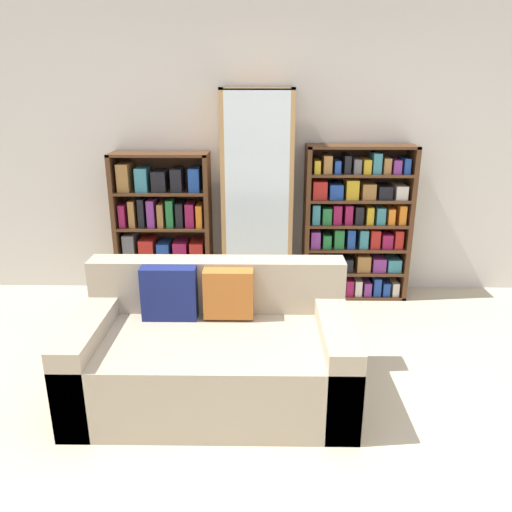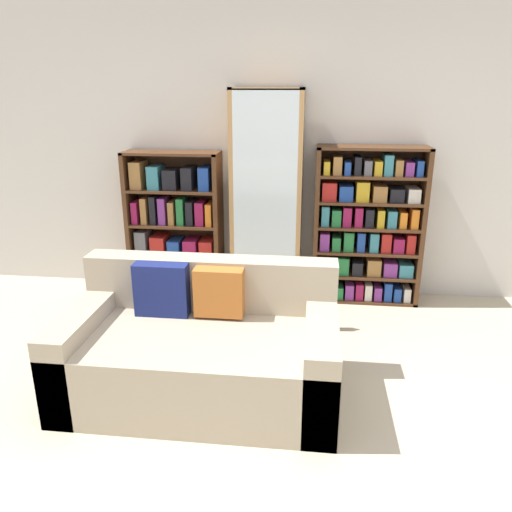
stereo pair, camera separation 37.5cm
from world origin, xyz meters
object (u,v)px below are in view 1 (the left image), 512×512
object	(u,v)px
couch	(214,353)
bookshelf_right	(355,225)
wine_bottle	(329,309)
display_cabinet	(257,198)
bookshelf_left	(163,230)

from	to	relation	value
couch	bookshelf_right	distance (m)	2.08
couch	wine_bottle	distance (m)	1.31
couch	display_cabinet	size ratio (longest dim) A/B	0.90
bookshelf_left	wine_bottle	world-z (taller)	bookshelf_left
couch	display_cabinet	xyz separation A→B (m)	(0.26, 1.65, 0.66)
display_cabinet	bookshelf_left	bearing A→B (deg)	178.93
bookshelf_left	display_cabinet	world-z (taller)	display_cabinet
couch	bookshelf_left	distance (m)	1.82
bookshelf_left	bookshelf_right	bearing A→B (deg)	-0.02
wine_bottle	couch	bearing A→B (deg)	-131.63
bookshelf_right	couch	bearing A→B (deg)	-125.23
bookshelf_left	wine_bottle	bearing A→B (deg)	-24.92
bookshelf_right	wine_bottle	world-z (taller)	bookshelf_right
bookshelf_right	wine_bottle	xyz separation A→B (m)	(-0.31, -0.69, -0.54)
display_cabinet	bookshelf_right	world-z (taller)	display_cabinet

